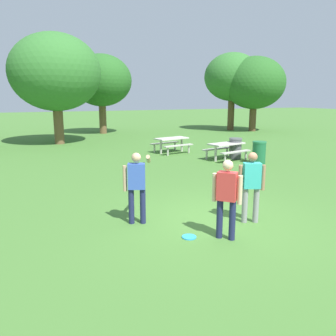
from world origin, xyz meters
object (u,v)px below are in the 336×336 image
object	(u,v)px
trash_can_further_along	(235,148)
tree_far_right	(55,73)
frisbee	(189,237)
tree_back_right	(254,83)
person_thrower	(137,182)
tree_slender_mid	(101,81)
trash_can_beside_table	(259,152)
picnic_table_far	(172,142)
tree_back_left	(232,77)
picnic_table_near	(226,148)
person_bystander	(227,194)
person_catcher	(252,183)

from	to	relation	value
trash_can_further_along	tree_far_right	world-z (taller)	tree_far_right
frisbee	tree_back_right	size ratio (longest dim) A/B	0.05
trash_can_further_along	tree_far_right	bearing A→B (deg)	129.30
person_thrower	tree_slender_mid	distance (m)	19.92
frisbee	tree_slender_mid	distance (m)	21.15
trash_can_beside_table	trash_can_further_along	bearing A→B (deg)	99.82
picnic_table_far	tree_far_right	distance (m)	8.38
person_thrower	frisbee	bearing A→B (deg)	-59.52
tree_far_right	tree_back_left	bearing A→B (deg)	12.46
trash_can_beside_table	picnic_table_near	bearing A→B (deg)	121.75
picnic_table_near	tree_back_right	distance (m)	14.14
tree_back_left	picnic_table_far	bearing A→B (deg)	-136.61
picnic_table_near	tree_back_right	world-z (taller)	tree_back_right
trash_can_further_along	tree_back_right	bearing A→B (deg)	49.90
tree_far_right	tree_back_right	distance (m)	15.58
picnic_table_far	trash_can_further_along	size ratio (longest dim) A/B	2.05
tree_slender_mid	picnic_table_far	bearing A→B (deg)	-83.97
picnic_table_near	tree_far_right	size ratio (longest dim) A/B	0.31
tree_back_right	trash_can_further_along	bearing A→B (deg)	-130.10
tree_back_left	tree_back_right	size ratio (longest dim) A/B	1.06
person_bystander	frisbee	distance (m)	1.19
person_catcher	frisbee	distance (m)	1.94
person_catcher	tree_back_right	xyz separation A→B (m)	(12.96, 17.26, 2.91)
trash_can_further_along	tree_back_left	xyz separation A→B (m)	(7.40, 11.62, 3.87)
person_bystander	trash_can_beside_table	size ratio (longest dim) A/B	1.71
person_thrower	person_catcher	size ratio (longest dim) A/B	1.00
picnic_table_far	tree_back_right	xyz separation A→B (m)	(10.60, 7.48, 3.29)
trash_can_further_along	tree_far_right	xyz separation A→B (m)	(-6.92, 8.46, 3.70)
tree_slender_mid	trash_can_further_along	bearing A→B (deg)	-76.60
tree_far_right	picnic_table_far	bearing A→B (deg)	-49.72
person_catcher	tree_far_right	size ratio (longest dim) A/B	0.25
trash_can_further_along	tree_slender_mid	distance (m)	14.05
person_thrower	tree_back_right	size ratio (longest dim) A/B	0.28
frisbee	picnic_table_near	size ratio (longest dim) A/B	0.15
person_thrower	person_catcher	distance (m)	2.60
person_bystander	tree_back_right	bearing A→B (deg)	51.90
picnic_table_near	trash_can_beside_table	world-z (taller)	trash_can_beside_table
trash_can_further_along	tree_back_right	distance (m)	13.72
person_bystander	tree_far_right	xyz separation A→B (m)	(-1.50, 16.12, 3.25)
picnic_table_far	tree_slender_mid	xyz separation A→B (m)	(-1.11, 10.54, 3.41)
person_thrower	frisbee	size ratio (longest dim) A/B	5.47
person_thrower	trash_can_beside_table	distance (m)	8.48
person_bystander	trash_can_further_along	size ratio (longest dim) A/B	1.71
trash_can_further_along	tree_back_left	bearing A→B (deg)	57.50
frisbee	trash_can_further_along	bearing A→B (deg)	50.30
person_thrower	person_bystander	bearing A→B (deg)	-48.49
tree_back_left	tree_back_right	bearing A→B (deg)	-51.28
tree_back_left	frisbee	bearing A→B (deg)	-125.44
person_catcher	tree_back_left	distance (m)	22.38
frisbee	tree_back_right	xyz separation A→B (m)	(14.65, 17.50, 3.84)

